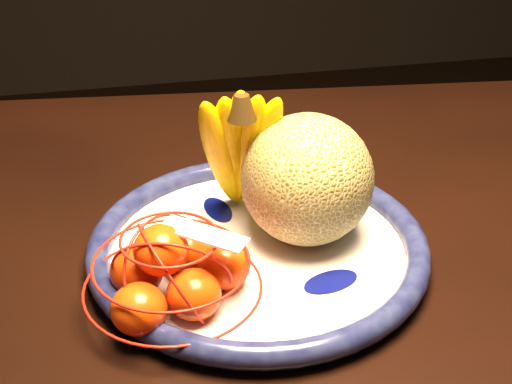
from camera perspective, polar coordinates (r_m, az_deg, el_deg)
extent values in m
cube|color=black|center=(0.72, -1.85, -8.58)|extent=(1.57, 1.03, 0.04)
cylinder|color=white|center=(0.75, 0.15, -4.59)|extent=(0.29, 0.29, 0.01)
torus|color=black|center=(0.74, 0.15, -3.95)|extent=(0.32, 0.32, 0.02)
cylinder|color=white|center=(0.75, 0.15, -4.84)|extent=(0.14, 0.14, 0.00)
ellipsoid|color=#070D56|center=(0.70, 5.45, -6.52)|extent=(0.12, 0.09, 0.00)
ellipsoid|color=#070D56|center=(0.80, -2.79, -1.30)|extent=(0.07, 0.11, 0.00)
ellipsoid|color=#070D56|center=(0.73, -7.07, -4.94)|extent=(0.09, 0.06, 0.00)
sphere|color=olive|center=(0.73, 3.75, 0.92)|extent=(0.13, 0.13, 0.13)
ellipsoid|color=yellow|center=(0.75, -2.47, 3.14)|extent=(0.08, 0.10, 0.15)
ellipsoid|color=yellow|center=(0.75, -1.82, 3.25)|extent=(0.06, 0.09, 0.15)
ellipsoid|color=yellow|center=(0.75, -1.29, 3.42)|extent=(0.04, 0.08, 0.16)
ellipsoid|color=yellow|center=(0.75, -0.71, 3.32)|extent=(0.05, 0.09, 0.15)
ellipsoid|color=yellow|center=(0.75, -0.06, 3.29)|extent=(0.07, 0.10, 0.15)
cone|color=black|center=(0.72, -1.33, 8.07)|extent=(0.03, 0.03, 0.02)
ellipsoid|color=#E94F12|center=(0.65, -8.52, -8.42)|extent=(0.05, 0.05, 0.04)
ellipsoid|color=#E94F12|center=(0.66, -4.53, -7.43)|extent=(0.05, 0.05, 0.04)
ellipsoid|color=#E94F12|center=(0.69, -2.36, -5.31)|extent=(0.05, 0.05, 0.04)
ellipsoid|color=#E94F12|center=(0.69, -8.69, -5.74)|extent=(0.05, 0.05, 0.04)
ellipsoid|color=#E94F12|center=(0.71, -5.16, -4.24)|extent=(0.05, 0.05, 0.04)
ellipsoid|color=#E94F12|center=(0.65, -6.92, -4.21)|extent=(0.05, 0.05, 0.04)
torus|color=red|center=(0.68, -6.07, -6.87)|extent=(0.20, 0.20, 0.00)
torus|color=red|center=(0.66, -6.19, -5.10)|extent=(0.18, 0.18, 0.00)
torus|color=red|center=(0.65, -6.31, -3.40)|extent=(0.11, 0.11, 0.00)
torus|color=red|center=(0.67, -6.13, -5.96)|extent=(0.11, 0.10, 0.10)
torus|color=red|center=(0.67, -6.13, -5.96)|extent=(0.07, 0.11, 0.10)
torus|color=red|center=(0.67, -6.13, -5.96)|extent=(0.11, 0.07, 0.10)
cube|color=white|center=(0.65, -3.82, -3.06)|extent=(0.08, 0.06, 0.01)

